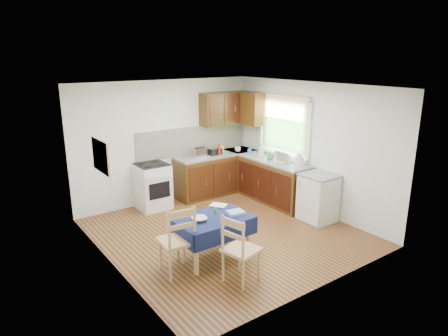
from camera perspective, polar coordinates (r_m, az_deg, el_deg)
floor at (r=7.03m, az=0.29°, el=-9.18°), size 4.20×4.20×0.00m
ceiling at (r=6.38m, az=0.32°, el=11.61°), size 4.00×4.20×0.02m
wall_back at (r=8.34m, az=-8.24°, el=3.78°), size 4.00×0.02×2.50m
wall_front at (r=5.13m, az=14.29°, el=-4.32°), size 4.00×0.02×2.50m
wall_left at (r=5.70m, az=-16.19°, el=-2.40°), size 0.02×4.20×2.50m
wall_right at (r=7.90m, az=12.13°, el=2.92°), size 0.02×4.20×2.50m
base_cabinets at (r=8.57m, az=2.69°, el=-1.40°), size 1.90×2.30×0.86m
worktop_back at (r=8.70m, az=-1.08°, el=1.94°), size 1.90×0.60×0.04m
worktop_right at (r=8.22m, az=7.24°, el=0.99°), size 0.60×1.70×0.04m
worktop_corner at (r=9.07m, az=2.30°, el=2.52°), size 0.60×0.60×0.04m
splashback at (r=8.64m, az=-4.36°, el=3.99°), size 2.70×0.02×0.60m
upper_cabinets at (r=8.79m, az=1.46°, el=8.53°), size 1.20×0.85×0.70m
stove at (r=8.07m, az=-10.16°, el=-2.55°), size 0.60×0.61×0.92m
window at (r=8.28m, az=8.57°, el=6.51°), size 0.04×1.48×1.26m
fridge at (r=7.56m, az=13.31°, el=-4.14°), size 0.58×0.60×0.89m
corkboard at (r=5.89m, az=-17.19°, el=1.64°), size 0.04×0.62×0.47m
dining_table at (r=5.97m, az=-1.62°, el=-7.98°), size 1.11×0.75×0.67m
chair_far at (r=5.60m, az=-6.56°, el=-9.96°), size 0.50×0.50×1.03m
chair_near at (r=5.40m, az=2.18°, el=-11.28°), size 0.51×0.51×0.97m
toaster at (r=8.39m, az=-3.51°, el=2.23°), size 0.28×0.17×0.22m
sandwich_press at (r=8.62m, az=-1.44°, el=2.50°), size 0.28×0.24×0.16m
sauce_bottle at (r=8.52m, az=-0.69°, el=2.62°), size 0.05×0.05×0.24m
yellow_packet at (r=8.82m, az=-0.48°, el=2.79°), size 0.13×0.10×0.15m
dish_rack at (r=8.08m, az=8.32°, el=1.02°), size 0.46×0.35×0.22m
kettle at (r=7.72m, az=10.69°, el=0.99°), size 0.17×0.17×0.29m
cup at (r=8.86m, az=1.97°, el=2.69°), size 0.13×0.13×0.11m
soap_bottle_a at (r=8.43m, az=5.31°, el=2.58°), size 0.16×0.16×0.29m
soap_bottle_b at (r=8.64m, az=3.69°, el=2.56°), size 0.11×0.11×0.18m
soap_bottle_c at (r=8.14m, az=6.61°, el=1.65°), size 0.19×0.19×0.18m
plate_bowl at (r=5.81m, az=-3.55°, el=-7.28°), size 0.28×0.28×0.05m
book at (r=6.27m, az=-1.11°, el=-5.63°), size 0.29×0.31×0.02m
spice_jar at (r=6.06m, az=-1.28°, el=-6.09°), size 0.04×0.04×0.09m
tea_towel at (r=6.04m, az=1.66°, el=-6.39°), size 0.28×0.23×0.04m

